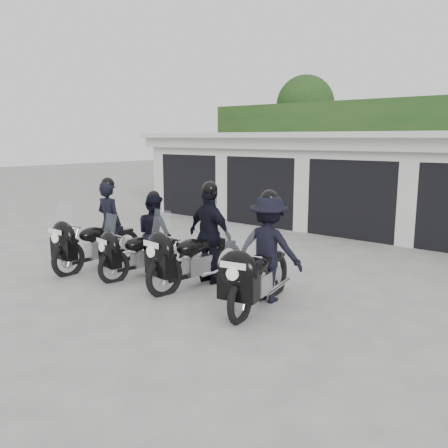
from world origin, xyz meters
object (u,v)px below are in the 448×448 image
Objects in this scene: police_bike_b at (147,239)px; police_bike_c at (202,240)px; police_bike_a at (98,232)px; police_bike_d at (264,255)px.

police_bike_b is 0.87× the size of police_bike_c.
police_bike_c reaches higher than police_bike_a.
police_bike_d reaches higher than police_bike_b.
police_bike_c is 1.03× the size of police_bike_d.
police_bike_b is 2.86m from police_bike_d.
police_bike_c reaches higher than police_bike_b.
police_bike_c is at bearing 163.46° from police_bike_d.
police_bike_c is at bearing 18.04° from police_bike_b.
police_bike_d is (4.09, 0.41, 0.05)m from police_bike_a.
police_bike_b is 0.90× the size of police_bike_d.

